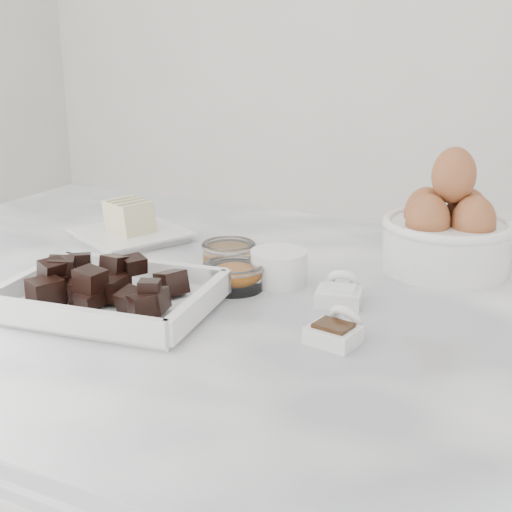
{
  "coord_description": "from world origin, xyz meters",
  "views": [
    {
      "loc": [
        0.4,
        -0.73,
        1.26
      ],
      "look_at": [
        0.02,
        0.03,
        0.98
      ],
      "focal_mm": 50.0,
      "sensor_mm": 36.0,
      "label": 1
    }
  ],
  "objects": [
    {
      "name": "marble_slab",
      "position": [
        0.0,
        0.0,
        0.92
      ],
      "size": [
        1.2,
        0.8,
        0.04
      ],
      "primitive_type": "cube",
      "color": "white",
      "rests_on": "cabinet"
    },
    {
      "name": "salt_spoon",
      "position": [
        0.14,
        0.02,
        0.95
      ],
      "size": [
        0.06,
        0.07,
        0.04
      ],
      "color": "white",
      "rests_on": "marble_slab"
    },
    {
      "name": "sugar_ramekin",
      "position": [
        0.04,
        0.05,
        0.96
      ],
      "size": [
        0.07,
        0.07,
        0.04
      ],
      "color": "white",
      "rests_on": "marble_slab"
    },
    {
      "name": "butter_plate",
      "position": [
        -0.25,
        0.13,
        0.96
      ],
      "size": [
        0.2,
        0.2,
        0.06
      ],
      "color": "white",
      "rests_on": "marble_slab"
    },
    {
      "name": "chocolate_dish",
      "position": [
        -0.1,
        -0.12,
        0.96
      ],
      "size": [
        0.26,
        0.21,
        0.06
      ],
      "color": "white",
      "rests_on": "marble_slab"
    },
    {
      "name": "zest_bowl",
      "position": [
        0.0,
        0.01,
        0.96
      ],
      "size": [
        0.08,
        0.08,
        0.03
      ],
      "color": "white",
      "rests_on": "marble_slab"
    },
    {
      "name": "egg_bowl",
      "position": [
        0.22,
        0.2,
        0.99
      ],
      "size": [
        0.18,
        0.18,
        0.17
      ],
      "color": "white",
      "rests_on": "marble_slab"
    },
    {
      "name": "vanilla_spoon",
      "position": [
        0.17,
        -0.08,
        0.95
      ],
      "size": [
        0.06,
        0.07,
        0.04
      ],
      "color": "white",
      "rests_on": "marble_slab"
    },
    {
      "name": "honey_bowl",
      "position": [
        -0.05,
        0.09,
        0.96
      ],
      "size": [
        0.08,
        0.08,
        0.03
      ],
      "color": "white",
      "rests_on": "marble_slab"
    }
  ]
}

